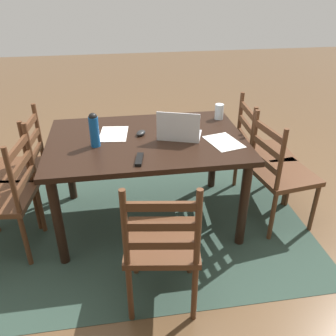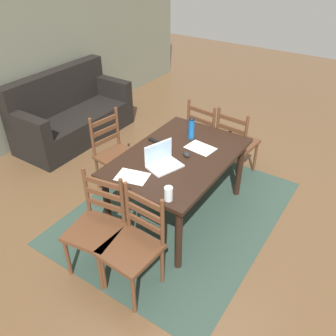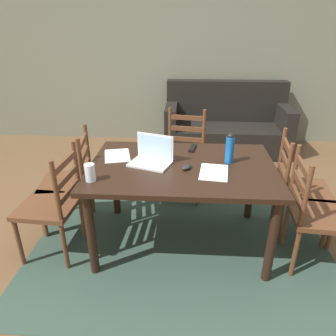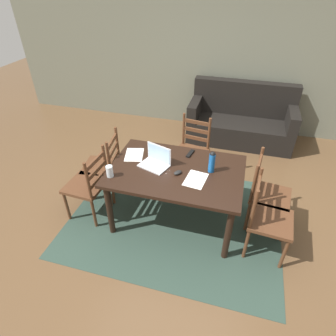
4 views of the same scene
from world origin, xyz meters
The scene contains 17 objects.
ground_plane centered at (0.00, 0.00, 0.00)m, with size 14.00×14.00×0.00m, color brown.
area_rug centered at (0.00, 0.00, 0.00)m, with size 2.58×2.03×0.01m, color #2D4238.
wall_back centered at (0.00, 2.77, 1.35)m, with size 8.00×0.12×2.70m, color #6B6D5B.
dining_table centered at (0.00, 0.00, 0.66)m, with size 1.50×1.01×0.76m.
chair_left_far centered at (-1.04, 0.21, 0.46)m, with size 0.50×0.50×0.95m.
chair_right_near centered at (1.04, -0.20, 0.46)m, with size 0.48×0.48×0.95m.
chair_far_head centered at (0.01, 0.88, 0.46)m, with size 0.50×0.50×0.95m.
chair_left_near centered at (-1.04, -0.20, 0.46)m, with size 0.47×0.47×0.95m.
chair_right_far centered at (1.04, 0.21, 0.46)m, with size 0.49×0.49×0.95m.
couch centered at (0.62, 2.29, 0.36)m, with size 1.80×0.80×1.00m.
laptop centered at (-0.25, 0.04, 0.81)m, with size 0.37×0.31×0.23m.
water_bottle centered at (0.38, 0.08, 0.89)m, with size 0.07×0.07×0.25m.
drinking_glass centered at (-0.66, -0.31, 0.82)m, with size 0.07×0.07×0.13m, color silver.
computer_mouse centered at (0.04, -0.07, 0.77)m, with size 0.06×0.10×0.03m, color black.
tv_remote centered at (0.08, 0.35, 0.77)m, with size 0.04×0.17×0.02m, color black.
paper_stack_left centered at (-0.56, 0.16, 0.76)m, with size 0.21×0.30×0.00m, color white.
paper_stack_right centered at (0.25, -0.12, 0.76)m, with size 0.21×0.30×0.00m, color white.
Camera 3 is at (0.03, -2.30, 1.82)m, focal length 33.51 mm.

